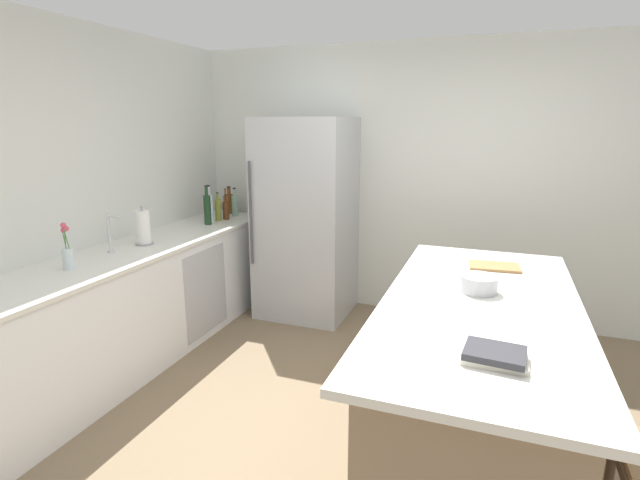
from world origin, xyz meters
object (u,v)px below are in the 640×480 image
at_px(whiskey_bottle, 229,203).
at_px(syrup_bottle, 226,210).
at_px(refrigerator, 306,219).
at_px(sink_faucet, 111,232).
at_px(paper_towel_roll, 143,228).
at_px(olive_oil_bottle, 218,209).
at_px(mixing_bowl, 479,284).
at_px(soda_bottle, 209,207).
at_px(flower_vase, 68,254).
at_px(wine_bottle, 207,209).
at_px(cutting_board, 495,266).
at_px(vinegar_bottle, 226,206).
at_px(cookbook_stack, 494,356).
at_px(kitchen_island, 474,377).
at_px(gin_bottle, 235,205).

xyz_separation_m(whiskey_bottle, syrup_bottle, (0.14, -0.30, -0.02)).
xyz_separation_m(refrigerator, syrup_bottle, (-0.83, -0.11, 0.05)).
xyz_separation_m(sink_faucet, paper_towel_roll, (0.05, 0.29, -0.02)).
xyz_separation_m(syrup_bottle, olive_oil_bottle, (-0.03, -0.09, 0.02)).
height_order(sink_faucet, mixing_bowl, sink_faucet).
bearing_deg(mixing_bowl, soda_bottle, 155.11).
distance_m(flower_vase, wine_bottle, 1.56).
bearing_deg(flower_vase, whiskey_bottle, 91.44).
bearing_deg(cutting_board, paper_towel_roll, -174.03).
relative_size(vinegar_bottle, cookbook_stack, 1.17).
xyz_separation_m(olive_oil_bottle, mixing_bowl, (2.52, -1.28, -0.06)).
distance_m(paper_towel_roll, olive_oil_bottle, 1.03).
xyz_separation_m(paper_towel_roll, olive_oil_bottle, (0.04, 1.03, -0.02)).
bearing_deg(whiskey_bottle, kitchen_island, -34.44).
bearing_deg(refrigerator, vinegar_bottle, -178.84).
bearing_deg(syrup_bottle, sink_faucet, -95.14).
relative_size(kitchen_island, soda_bottle, 6.17).
bearing_deg(paper_towel_roll, soda_bottle, 89.84).
bearing_deg(kitchen_island, paper_towel_roll, 171.17).
height_order(gin_bottle, olive_oil_bottle, gin_bottle).
xyz_separation_m(mixing_bowl, cutting_board, (0.08, 0.53, -0.04)).
bearing_deg(olive_oil_bottle, soda_bottle, -115.20).
bearing_deg(syrup_bottle, refrigerator, 7.87).
distance_m(gin_bottle, olive_oil_bottle, 0.28).
xyz_separation_m(whiskey_bottle, vinegar_bottle, (0.08, -0.21, 0.00)).
bearing_deg(flower_vase, mixing_bowl, 10.34).
distance_m(whiskey_bottle, cutting_board, 2.94).
relative_size(gin_bottle, olive_oil_bottle, 1.03).
xyz_separation_m(olive_oil_bottle, cookbook_stack, (2.62, -2.11, -0.08)).
bearing_deg(syrup_bottle, soda_bottle, -113.22).
height_order(sink_faucet, olive_oil_bottle, sink_faucet).
relative_size(refrigerator, mixing_bowl, 9.10).
relative_size(soda_bottle, wine_bottle, 0.97).
height_order(paper_towel_roll, gin_bottle, paper_towel_roll).
bearing_deg(cutting_board, soda_bottle, 166.00).
bearing_deg(gin_bottle, kitchen_island, -34.17).
xyz_separation_m(vinegar_bottle, mixing_bowl, (2.55, -1.46, -0.06)).
distance_m(sink_faucet, whiskey_bottle, 1.71).
bearing_deg(wine_bottle, soda_bottle, 114.12).
relative_size(paper_towel_roll, olive_oil_bottle, 1.09).
bearing_deg(cookbook_stack, refrigerator, 127.29).
relative_size(kitchen_island, mixing_bowl, 10.68).
distance_m(sink_faucet, mixing_bowl, 2.62).
bearing_deg(kitchen_island, sink_faucet, 177.66).
xyz_separation_m(soda_bottle, wine_bottle, (0.05, -0.10, 0.00)).
distance_m(kitchen_island, soda_bottle, 2.97).
bearing_deg(flower_vase, syrup_bottle, 87.32).
relative_size(paper_towel_roll, cookbook_stack, 1.23).
xyz_separation_m(cookbook_stack, mixing_bowl, (-0.10, 0.84, 0.02)).
distance_m(cookbook_stack, cutting_board, 1.37).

